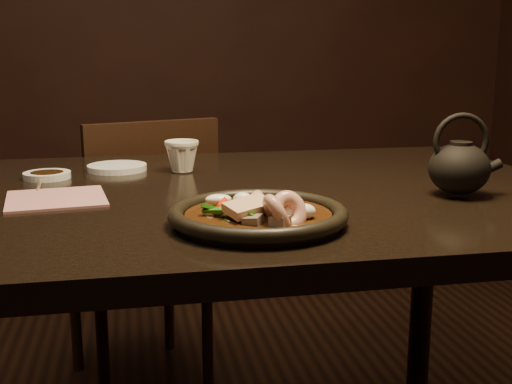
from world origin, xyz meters
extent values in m
cube|color=black|center=(0.00, 0.00, 0.73)|extent=(1.60, 0.90, 0.04)
cylinder|color=black|center=(0.72, 0.37, 0.35)|extent=(0.06, 0.06, 0.71)
cube|color=black|center=(-0.05, 0.71, 0.40)|extent=(0.49, 0.49, 0.04)
cylinder|color=black|center=(0.06, 0.90, 0.19)|extent=(0.03, 0.03, 0.38)
cylinder|color=black|center=(0.15, 0.60, 0.19)|extent=(0.03, 0.03, 0.38)
cylinder|color=black|center=(-0.24, 0.81, 0.19)|extent=(0.03, 0.03, 0.38)
cylinder|color=black|center=(-0.15, 0.51, 0.19)|extent=(0.03, 0.03, 0.38)
cube|color=black|center=(0.01, 0.54, 0.62)|extent=(0.36, 0.14, 0.41)
cylinder|color=black|center=(0.13, -0.26, 0.76)|extent=(0.25, 0.25, 0.01)
torus|color=black|center=(0.13, -0.26, 0.77)|extent=(0.27, 0.27, 0.02)
cylinder|color=#331909|center=(0.13, -0.26, 0.76)|extent=(0.22, 0.22, 0.01)
ellipsoid|color=#331909|center=(0.13, -0.26, 0.76)|extent=(0.12, 0.12, 0.03)
torus|color=#D6A287|center=(0.12, -0.24, 0.77)|extent=(0.07, 0.07, 0.05)
torus|color=#D6A287|center=(0.17, -0.31, 0.78)|extent=(0.06, 0.05, 0.06)
torus|color=#D6A287|center=(0.15, -0.32, 0.78)|extent=(0.05, 0.06, 0.06)
cube|color=gray|center=(0.11, -0.32, 0.77)|extent=(0.04, 0.03, 0.03)
cube|color=gray|center=(0.16, -0.25, 0.78)|extent=(0.03, 0.03, 0.03)
cube|color=gray|center=(0.15, -0.26, 0.77)|extent=(0.04, 0.04, 0.03)
cube|color=gray|center=(0.13, -0.25, 0.77)|extent=(0.03, 0.03, 0.03)
cube|color=gray|center=(0.15, -0.33, 0.77)|extent=(0.03, 0.04, 0.02)
cube|color=gray|center=(0.13, -0.25, 0.78)|extent=(0.03, 0.02, 0.03)
cube|color=gray|center=(0.11, -0.24, 0.77)|extent=(0.03, 0.04, 0.03)
cylinder|color=#FF2C08|center=(0.08, -0.24, 0.78)|extent=(0.05, 0.05, 0.04)
cylinder|color=#FF2C08|center=(0.17, -0.23, 0.78)|extent=(0.05, 0.05, 0.02)
cylinder|color=#FF2C08|center=(0.18, -0.26, 0.77)|extent=(0.06, 0.06, 0.02)
cylinder|color=#FF2C08|center=(0.18, -0.25, 0.78)|extent=(0.05, 0.05, 0.02)
cube|color=#246513|center=(0.19, -0.22, 0.77)|extent=(0.04, 0.03, 0.02)
cube|color=#246513|center=(0.12, -0.30, 0.78)|extent=(0.03, 0.04, 0.01)
cube|color=#246513|center=(0.16, -0.29, 0.78)|extent=(0.04, 0.03, 0.02)
cube|color=#246513|center=(0.07, -0.26, 0.78)|extent=(0.04, 0.02, 0.02)
cube|color=#246513|center=(0.13, -0.26, 0.77)|extent=(0.03, 0.04, 0.02)
cube|color=#246513|center=(0.16, -0.29, 0.77)|extent=(0.04, 0.02, 0.01)
cube|color=#246513|center=(0.07, -0.26, 0.78)|extent=(0.04, 0.03, 0.01)
ellipsoid|color=white|center=(0.17, -0.29, 0.78)|extent=(0.04, 0.03, 0.03)
ellipsoid|color=white|center=(0.14, -0.26, 0.77)|extent=(0.04, 0.04, 0.02)
ellipsoid|color=white|center=(0.08, -0.21, 0.78)|extent=(0.04, 0.02, 0.02)
ellipsoid|color=white|center=(0.12, -0.22, 0.78)|extent=(0.03, 0.02, 0.02)
ellipsoid|color=white|center=(0.19, -0.30, 0.78)|extent=(0.04, 0.03, 0.02)
ellipsoid|color=white|center=(0.09, -0.25, 0.77)|extent=(0.04, 0.02, 0.02)
ellipsoid|color=white|center=(0.14, -0.24, 0.78)|extent=(0.04, 0.03, 0.02)
cube|color=#E0B986|center=(0.11, -0.29, 0.79)|extent=(0.08, 0.07, 0.03)
cylinder|color=white|center=(-0.22, 0.18, 0.76)|extent=(0.10, 0.10, 0.01)
cylinder|color=white|center=(-0.08, 0.25, 0.76)|extent=(0.13, 0.13, 0.01)
imported|color=white|center=(0.06, 0.20, 0.79)|extent=(0.09, 0.09, 0.07)
cylinder|color=#A5815E|center=(-0.23, 0.14, 0.75)|extent=(0.02, 0.21, 0.01)
cylinder|color=#A5815E|center=(-0.23, 0.15, 0.75)|extent=(0.02, 0.21, 0.01)
cube|color=#B67270|center=(-0.18, -0.02, 0.75)|extent=(0.19, 0.19, 0.00)
ellipsoid|color=black|center=(0.53, -0.13, 0.80)|extent=(0.11, 0.11, 0.09)
cylinder|color=black|center=(0.53, -0.13, 0.84)|extent=(0.04, 0.04, 0.02)
cylinder|color=black|center=(0.58, -0.14, 0.80)|extent=(0.05, 0.02, 0.04)
torus|color=black|center=(0.53, -0.13, 0.85)|extent=(0.10, 0.02, 0.10)
camera|label=1|loc=(-0.05, -1.17, 1.00)|focal=45.00mm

